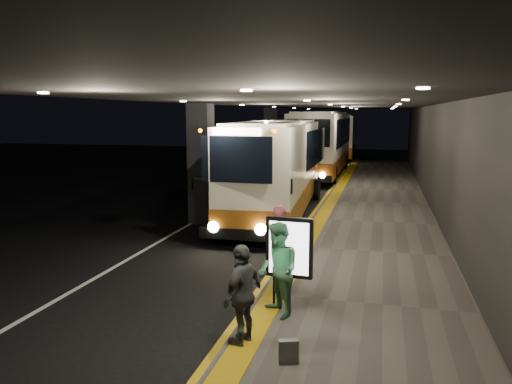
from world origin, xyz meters
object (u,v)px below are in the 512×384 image
Objects in this scene: bag_polka at (288,351)px; passenger_waiting_grey at (243,294)px; passenger_waiting_green at (278,270)px; info_sign at (289,249)px; passenger_boarding at (281,244)px; coach_third at (339,138)px; coach_second at (322,146)px; coach_main at (278,171)px; stanchion_post at (274,282)px.

passenger_waiting_grey is at bearing 150.23° from bag_polka.
passenger_waiting_green is 1.33m from passenger_waiting_grey.
info_sign is at bearing 86.82° from passenger_waiting_green.
coach_third is at bearing -20.49° from passenger_boarding.
coach_second is 13.60m from coach_third.
coach_main is 10.67m from passenger_waiting_green.
coach_second reaches higher than stanchion_post.
stanchion_post is (1.87, -23.41, -1.25)m from coach_second.
coach_third is 6.73× the size of passenger_boarding.
coach_second is at bearing 85.78° from coach_main.
bag_polka is (0.88, -0.50, -0.68)m from passenger_waiting_grey.
coach_third reaches higher than passenger_waiting_grey.
info_sign is at bearing -89.81° from coach_third.
passenger_boarding is 0.98× the size of passenger_waiting_green.
coach_main is at bearing 106.82° from info_sign.
coach_second is 6.62× the size of info_sign.
coach_main is 26.99m from coach_third.
passenger_boarding is 0.94× the size of info_sign.
info_sign reaches higher than bag_polka.
passenger_waiting_green reaches higher than bag_polka.
passenger_boarding is (1.81, -35.44, -0.77)m from coach_third.
stanchion_post is (-0.70, 2.18, 0.34)m from bag_polka.
stanchion_post is at bearing -168.24° from passenger_waiting_grey.
passenger_boarding is at bearing 103.19° from bag_polka.
stanchion_post is (2.04, -10.02, -1.07)m from coach_main.
coach_main is at bearing -10.97° from passenger_boarding.
coach_main reaches higher than stanchion_post.
passenger_waiting_green is 2.00m from bag_polka.
info_sign reaches higher than stanchion_post.
passenger_waiting_green is 4.83× the size of bag_polka.
passenger_waiting_green is at bearing -90.11° from coach_third.
passenger_waiting_grey is at bearing -84.43° from coach_main.
passenger_waiting_green is 1.06× the size of passenger_waiting_grey.
stanchion_post is at bearing -81.97° from coach_main.
coach_second is 25.77m from bag_polka.
coach_second is 23.52m from stanchion_post.
bag_polka is at bearing 169.78° from passenger_boarding.
coach_third is at bearing 86.40° from coach_main.
passenger_waiting_green is 0.58m from stanchion_post.
coach_second reaches higher than passenger_waiting_grey.
info_sign is (0.53, 1.41, 0.44)m from passenger_waiting_grey.
coach_main reaches higher than bag_polka.
passenger_boarding is (1.69, -21.84, -0.87)m from coach_second.
passenger_waiting_grey is at bearing -52.81° from passenger_waiting_green.
passenger_waiting_green is 0.96× the size of info_sign.
passenger_boarding is 1.63m from stanchion_post.
passenger_waiting_grey reaches higher than stanchion_post.
passenger_waiting_grey is (0.00, -3.25, -0.04)m from passenger_boarding.
coach_main reaches higher than info_sign.
info_sign is (2.39, -10.29, -0.29)m from coach_main.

